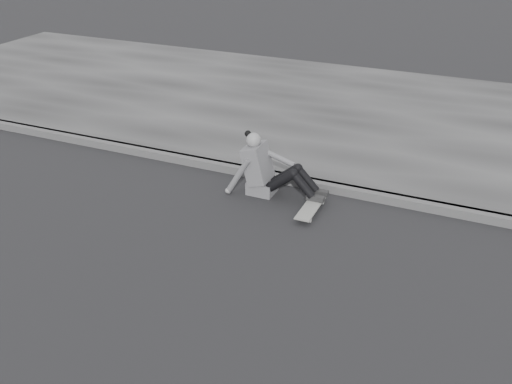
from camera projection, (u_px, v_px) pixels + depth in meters
ground at (409, 340)px, 5.31m from camera, size 80.00×80.00×0.00m
curb at (446, 209)px, 7.37m from camera, size 24.00×0.16×0.12m
sidewalk at (468, 130)px, 9.82m from camera, size 24.00×6.00×0.12m
skateboard at (311, 207)px, 7.40m from camera, size 0.20×0.78×0.09m
seated_woman at (267, 170)px, 7.72m from camera, size 1.38×0.46×0.88m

